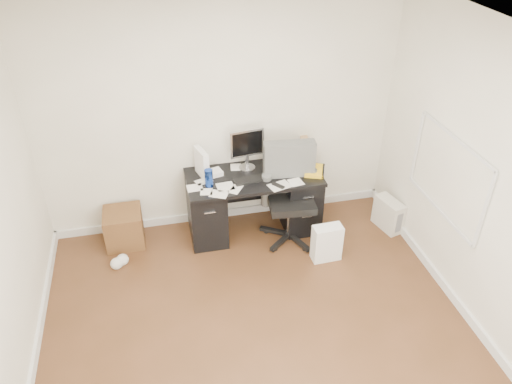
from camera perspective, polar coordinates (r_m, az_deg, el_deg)
ground at (r=4.78m, az=0.59°, el=-16.63°), size 4.00×4.00×0.00m
room_shell at (r=3.70m, az=1.12°, el=0.49°), size 4.02×4.02×2.71m
desk at (r=5.76m, az=-0.27°, el=-1.09°), size 1.50×0.70×0.75m
loose_papers at (r=5.49m, az=-2.20°, el=1.37°), size 1.10×0.60×0.00m
lcd_monitor at (r=5.58m, az=-1.06°, el=4.91°), size 0.42×0.28×0.50m
keyboard at (r=5.48m, az=-0.47°, el=1.45°), size 0.41×0.19×0.02m
computer_mouse at (r=5.55m, az=3.30°, el=2.04°), size 0.07×0.07×0.06m
travel_mug at (r=5.36m, az=-5.41°, el=1.59°), size 0.12×0.12×0.20m
white_binder at (r=5.52m, az=-6.22°, el=3.30°), size 0.20×0.31×0.33m
magazine_file at (r=5.87m, az=5.53°, el=4.92°), size 0.15×0.23×0.25m
pen_cup at (r=5.69m, az=1.92°, el=4.08°), size 0.14×0.14×0.25m
yellow_book at (r=5.66m, az=6.71°, el=2.44°), size 0.29×0.32×0.05m
paper_remote at (r=5.39m, az=2.72°, el=0.79°), size 0.28×0.25×0.02m
office_chair at (r=5.55m, az=4.02°, el=-0.51°), size 0.71×0.71×1.15m
pc_tower at (r=6.12m, az=14.88°, el=-2.46°), size 0.26×0.41×0.38m
shopping_bag at (r=5.51m, az=8.09°, el=-5.77°), size 0.32×0.24×0.43m
wicker_basket at (r=5.87m, az=-14.85°, el=-3.94°), size 0.42×0.42×0.42m
desk_printer at (r=6.01m, az=-5.32°, el=-3.21°), size 0.38×0.35×0.18m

